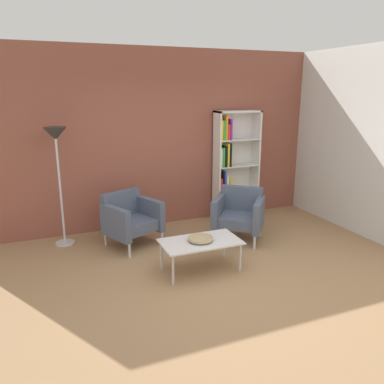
{
  "coord_description": "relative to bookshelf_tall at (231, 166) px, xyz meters",
  "views": [
    {
      "loc": [
        -1.82,
        -3.63,
        2.24
      ],
      "look_at": [
        -0.02,
        0.84,
        0.95
      ],
      "focal_mm": 35.73,
      "sensor_mm": 36.0,
      "label": 1
    }
  ],
  "objects": [
    {
      "name": "ground_plane",
      "position": [
        -1.29,
        -2.24,
        -0.95
      ],
      "size": [
        8.32,
        8.32,
        0.0
      ],
      "primitive_type": "plane",
      "color": "#9E7751"
    },
    {
      "name": "brick_back_panel",
      "position": [
        -1.29,
        0.22,
        0.5
      ],
      "size": [
        6.4,
        0.12,
        2.9
      ],
      "primitive_type": "cube",
      "color": "brown",
      "rests_on": "ground_plane"
    },
    {
      "name": "plaster_right_partition",
      "position": [
        1.57,
        -1.64,
        0.5
      ],
      "size": [
        0.12,
        5.2,
        2.9
      ],
      "primitive_type": "cube",
      "color": "silver",
      "rests_on": "ground_plane"
    },
    {
      "name": "bookshelf_tall",
      "position": [
        0.0,
        0.0,
        0.0
      ],
      "size": [
        0.8,
        0.3,
        1.9
      ],
      "color": "silver",
      "rests_on": "ground_plane"
    },
    {
      "name": "coffee_table_low",
      "position": [
        -1.34,
        -1.75,
        -0.58
      ],
      "size": [
        1.0,
        0.56,
        0.4
      ],
      "color": "silver",
      "rests_on": "ground_plane"
    },
    {
      "name": "decorative_bowl",
      "position": [
        -1.34,
        -1.75,
        -0.51
      ],
      "size": [
        0.32,
        0.32,
        0.05
      ],
      "color": "tan",
      "rests_on": "coffee_table_low"
    },
    {
      "name": "armchair_near_window",
      "position": [
        -0.36,
        -0.98,
        -0.53
      ],
      "size": [
        0.95,
        0.94,
        0.78
      ],
      "rotation": [
        0.0,
        0.0,
        -0.68
      ],
      "color": "#4C566B",
      "rests_on": "ground_plane"
    },
    {
      "name": "armchair_spare_guest",
      "position": [
        -1.96,
        -0.58,
        -0.53
      ],
      "size": [
        0.91,
        0.88,
        0.78
      ],
      "rotation": [
        0.0,
        0.0,
        0.42
      ],
      "color": "#4C566B",
      "rests_on": "ground_plane"
    },
    {
      "name": "floor_lamp_torchiere",
      "position": [
        -2.88,
        -0.19,
        0.5
      ],
      "size": [
        0.32,
        0.32,
        1.74
      ],
      "color": "silver",
      "rests_on": "ground_plane"
    }
  ]
}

